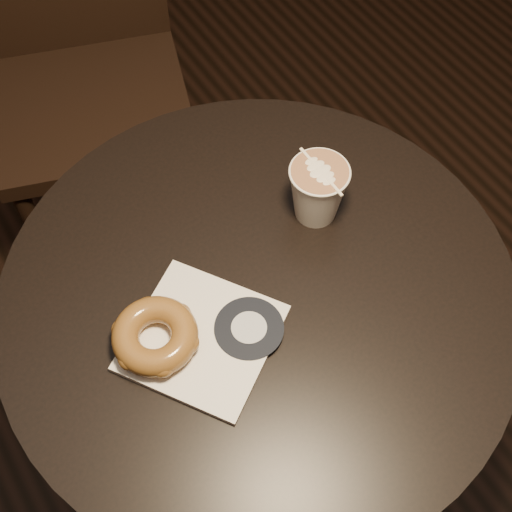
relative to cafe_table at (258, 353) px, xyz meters
name	(u,v)px	position (x,y,z in m)	size (l,w,h in m)	color
cafe_table	(258,353)	(0.00, 0.00, 0.00)	(0.70, 0.70, 0.75)	black
chair	(75,33)	(0.06, 0.80, 0.02)	(0.52, 0.52, 1.03)	black
pastry_bag	(202,338)	(-0.10, -0.02, 0.20)	(0.17, 0.17, 0.01)	white
doughnut	(155,336)	(-0.15, 0.00, 0.23)	(0.11, 0.11, 0.04)	brown
latte_cup	(317,192)	(0.14, 0.07, 0.25)	(0.08, 0.08, 0.09)	silver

